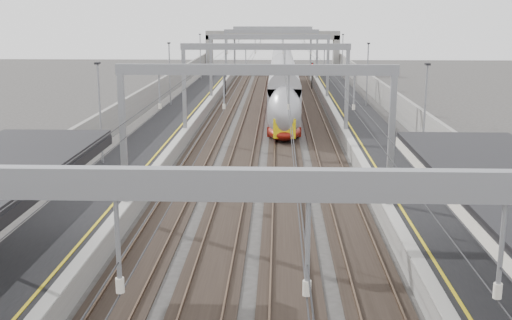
{
  "coord_description": "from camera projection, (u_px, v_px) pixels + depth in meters",
  "views": [
    {
      "loc": [
        1.02,
        -7.49,
        9.94
      ],
      "look_at": [
        0.0,
        21.65,
        3.18
      ],
      "focal_mm": 45.0,
      "sensor_mm": 36.0,
      "label": 1
    }
  ],
  "objects": [
    {
      "name": "platform_left",
      "position": [
        170.0,
        128.0,
        53.55
      ],
      "size": [
        4.0,
        120.0,
        1.0
      ],
      "primitive_type": "cube",
      "color": "black",
      "rests_on": "ground"
    },
    {
      "name": "platform_right",
      "position": [
        362.0,
        129.0,
        53.0
      ],
      "size": [
        4.0,
        120.0,
        1.0
      ],
      "primitive_type": "cube",
      "color": "black",
      "rests_on": "ground"
    },
    {
      "name": "tracks",
      "position": [
        266.0,
        134.0,
        53.38
      ],
      "size": [
        11.4,
        140.0,
        0.2
      ],
      "color": "black",
      "rests_on": "ground"
    },
    {
      "name": "overhead_line",
      "position": [
        267.0,
        54.0,
        58.44
      ],
      "size": [
        13.0,
        140.0,
        6.6
      ],
      "color": "gray",
      "rests_on": "platform_left"
    },
    {
      "name": "overbridge",
      "position": [
        273.0,
        41.0,
        105.74
      ],
      "size": [
        22.0,
        2.2,
        6.9
      ],
      "color": "gray",
      "rests_on": "ground"
    },
    {
      "name": "wall_left",
      "position": [
        132.0,
        114.0,
        53.41
      ],
      "size": [
        0.3,
        120.0,
        3.2
      ],
      "primitive_type": "cube",
      "color": "gray",
      "rests_on": "ground"
    },
    {
      "name": "wall_right",
      "position": [
        402.0,
        116.0,
        52.64
      ],
      "size": [
        0.3,
        120.0,
        3.2
      ],
      "primitive_type": "cube",
      "color": "gray",
      "rests_on": "ground"
    },
    {
      "name": "train",
      "position": [
        283.0,
        85.0,
        70.71
      ],
      "size": [
        2.71,
        49.42,
        4.29
      ],
      "color": "maroon",
      "rests_on": "ground"
    },
    {
      "name": "signal_green",
      "position": [
        225.0,
        78.0,
        74.54
      ],
      "size": [
        0.32,
        0.32,
        3.48
      ],
      "color": "black",
      "rests_on": "ground"
    },
    {
      "name": "signal_red_near",
      "position": [
        297.0,
        76.0,
        76.93
      ],
      "size": [
        0.32,
        0.32,
        3.48
      ],
      "color": "black",
      "rests_on": "ground"
    },
    {
      "name": "signal_red_far",
      "position": [
        312.0,
        71.0,
        83.6
      ],
      "size": [
        0.32,
        0.32,
        3.48
      ],
      "color": "black",
      "rests_on": "ground"
    }
  ]
}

